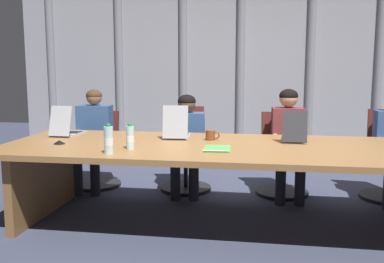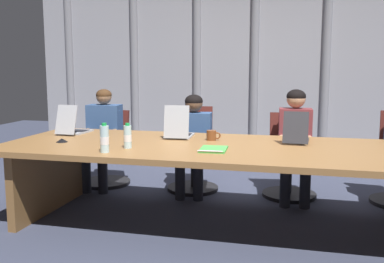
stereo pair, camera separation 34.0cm
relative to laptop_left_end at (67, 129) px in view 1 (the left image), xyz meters
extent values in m
plane|color=#383D51|center=(1.69, -0.35, -0.80)|extent=(13.37, 13.37, 0.00)
cube|color=olive|center=(1.69, -0.35, -0.09)|extent=(4.10, 1.45, 0.05)
cube|color=black|center=(1.69, -0.35, -0.15)|extent=(3.48, 0.10, 0.06)
cube|color=brown|center=(-0.11, -0.35, -0.46)|extent=(0.08, 1.23, 0.69)
cube|color=#9999A0|center=(1.69, 2.23, 0.54)|extent=(6.68, 0.10, 2.68)
cylinder|color=gray|center=(-1.23, 2.18, 0.54)|extent=(0.12, 0.12, 2.63)
cylinder|color=gray|center=(-0.15, 2.18, 0.54)|extent=(0.12, 0.12, 2.63)
cylinder|color=gray|center=(0.82, 2.18, 0.54)|extent=(0.12, 0.12, 2.63)
cylinder|color=gray|center=(1.66, 2.18, 0.54)|extent=(0.12, 0.12, 2.63)
cylinder|color=gray|center=(2.63, 2.18, 0.54)|extent=(0.12, 0.12, 2.63)
cylinder|color=gray|center=(3.54, 2.18, 0.54)|extent=(0.12, 0.12, 2.63)
cube|color=#A8ADB7|center=(0.00, 0.07, -0.05)|extent=(0.24, 0.33, 0.02)
cube|color=black|center=(0.00, 0.09, -0.04)|extent=(0.20, 0.19, 0.00)
cube|color=#A8ADB7|center=(-0.01, -0.14, 0.10)|extent=(0.23, 0.11, 0.30)
cube|color=black|center=(-0.01, -0.13, 0.11)|extent=(0.20, 0.09, 0.26)
cube|color=#A8ADB7|center=(1.14, 0.08, -0.05)|extent=(0.27, 0.35, 0.02)
cube|color=black|center=(1.14, 0.10, -0.04)|extent=(0.22, 0.20, 0.00)
cube|color=#A8ADB7|center=(1.16, -0.12, 0.11)|extent=(0.25, 0.09, 0.31)
cube|color=black|center=(1.16, -0.12, 0.12)|extent=(0.22, 0.07, 0.28)
cube|color=#2D2D33|center=(2.29, 0.06, -0.05)|extent=(0.24, 0.32, 0.02)
cube|color=black|center=(2.29, 0.08, -0.04)|extent=(0.20, 0.18, 0.00)
cube|color=#2D2D33|center=(2.28, -0.14, 0.10)|extent=(0.23, 0.11, 0.28)
cube|color=black|center=(2.28, -0.13, 0.10)|extent=(0.21, 0.09, 0.25)
cube|color=#511E19|center=(-0.01, 0.76, -0.39)|extent=(0.49, 0.49, 0.08)
cube|color=#511E19|center=(0.00, 0.98, -0.12)|extent=(0.44, 0.12, 0.45)
cylinder|color=#262628|center=(-0.01, 0.76, -0.60)|extent=(0.05, 0.05, 0.34)
cylinder|color=black|center=(-0.01, 0.76, -0.78)|extent=(0.60, 0.60, 0.04)
cube|color=#511E19|center=(1.11, 0.76, -0.39)|extent=(0.54, 0.54, 0.08)
cube|color=#511E19|center=(1.07, 0.98, -0.09)|extent=(0.45, 0.18, 0.52)
cylinder|color=#262628|center=(1.11, 0.76, -0.60)|extent=(0.05, 0.05, 0.34)
cylinder|color=black|center=(1.11, 0.76, -0.78)|extent=(0.60, 0.60, 0.04)
cube|color=#511E19|center=(2.22, 0.76, -0.39)|extent=(0.54, 0.54, 0.08)
cube|color=#511E19|center=(2.19, 0.98, -0.11)|extent=(0.44, 0.17, 0.47)
cylinder|color=#262628|center=(2.22, 0.76, -0.60)|extent=(0.05, 0.05, 0.34)
cylinder|color=black|center=(2.22, 0.76, -0.78)|extent=(0.60, 0.60, 0.04)
cube|color=#335184|center=(0.01, 0.74, -0.08)|extent=(0.41, 0.25, 0.53)
sphere|color=#8C6647|center=(0.01, 0.74, 0.28)|extent=(0.18, 0.18, 0.18)
ellipsoid|color=#472D19|center=(0.01, 0.74, 0.30)|extent=(0.19, 0.19, 0.14)
cylinder|color=#335184|center=(0.18, 0.75, 0.00)|extent=(0.08, 0.14, 0.27)
cylinder|color=#8C6647|center=(0.19, 0.54, -0.12)|extent=(0.09, 0.30, 0.06)
cylinder|color=#335184|center=(-0.16, 0.73, 0.00)|extent=(0.08, 0.14, 0.27)
cylinder|color=#8C6647|center=(-0.14, 0.52, -0.12)|extent=(0.09, 0.30, 0.06)
cylinder|color=#262833|center=(0.12, 0.55, -0.38)|extent=(0.16, 0.41, 0.13)
cylinder|color=#262833|center=(0.14, 0.37, -0.59)|extent=(0.11, 0.11, 0.44)
cylinder|color=#262833|center=(-0.08, 0.53, -0.38)|extent=(0.16, 0.41, 0.13)
cylinder|color=#262833|center=(-0.06, 0.35, -0.59)|extent=(0.11, 0.11, 0.44)
cube|color=#335184|center=(1.12, 0.74, -0.12)|extent=(0.42, 0.26, 0.47)
sphere|color=brown|center=(1.12, 0.74, 0.22)|extent=(0.20, 0.20, 0.20)
ellipsoid|color=black|center=(1.12, 0.74, 0.25)|extent=(0.21, 0.21, 0.15)
cylinder|color=#335184|center=(1.29, 0.76, -0.07)|extent=(0.08, 0.14, 0.27)
cylinder|color=brown|center=(1.32, 0.55, -0.19)|extent=(0.09, 0.30, 0.06)
cylinder|color=#335184|center=(0.95, 0.72, -0.07)|extent=(0.08, 0.14, 0.27)
cylinder|color=brown|center=(0.97, 0.51, -0.19)|extent=(0.09, 0.30, 0.06)
cylinder|color=#262833|center=(1.24, 0.55, -0.38)|extent=(0.17, 0.41, 0.13)
cylinder|color=#262833|center=(1.26, 0.37, -0.59)|extent=(0.11, 0.11, 0.44)
cylinder|color=#262833|center=(1.04, 0.53, -0.38)|extent=(0.17, 0.41, 0.13)
cylinder|color=#262833|center=(1.06, 0.35, -0.59)|extent=(0.11, 0.11, 0.44)
cube|color=brown|center=(2.27, 0.74, -0.08)|extent=(0.36, 0.24, 0.54)
sphere|color=tan|center=(2.27, 0.74, 0.30)|extent=(0.20, 0.20, 0.20)
ellipsoid|color=black|center=(2.27, 0.74, 0.32)|extent=(0.21, 0.21, 0.15)
cylinder|color=brown|center=(2.41, 0.75, 0.00)|extent=(0.08, 0.14, 0.27)
cylinder|color=tan|center=(2.42, 0.54, -0.12)|extent=(0.08, 0.30, 0.06)
cylinder|color=brown|center=(2.12, 0.73, 0.00)|extent=(0.08, 0.14, 0.27)
cylinder|color=tan|center=(2.13, 0.52, -0.12)|extent=(0.08, 0.30, 0.06)
cylinder|color=#262833|center=(2.38, 0.55, -0.38)|extent=(0.15, 0.41, 0.13)
cylinder|color=#262833|center=(2.39, 0.37, -0.59)|extent=(0.11, 0.11, 0.44)
cylinder|color=#262833|center=(2.18, 0.53, -0.38)|extent=(0.15, 0.41, 0.13)
cylinder|color=#262833|center=(2.19, 0.35, -0.59)|extent=(0.11, 0.11, 0.44)
cylinder|color=#335184|center=(3.22, 0.74, -0.02)|extent=(0.07, 0.14, 0.27)
cylinder|color=beige|center=(3.22, 0.53, -0.13)|extent=(0.06, 0.30, 0.06)
cylinder|color=silver|center=(0.76, -0.88, 0.05)|extent=(0.07, 0.07, 0.22)
cylinder|color=white|center=(0.76, -0.88, 0.04)|extent=(0.07, 0.07, 0.07)
cylinder|color=green|center=(0.76, -0.88, 0.17)|extent=(0.04, 0.04, 0.02)
cylinder|color=silver|center=(0.87, -0.65, 0.04)|extent=(0.07, 0.07, 0.20)
cylinder|color=white|center=(0.87, -0.65, 0.03)|extent=(0.07, 0.07, 0.06)
cylinder|color=green|center=(0.87, -0.65, 0.15)|extent=(0.04, 0.04, 0.02)
cylinder|color=brown|center=(1.49, -0.07, -0.01)|extent=(0.09, 0.09, 0.10)
torus|color=brown|center=(1.55, -0.07, -0.01)|extent=(0.07, 0.01, 0.07)
cone|color=black|center=(0.15, -0.51, -0.04)|extent=(0.11, 0.11, 0.03)
cube|color=#4CB74C|center=(1.61, -0.57, -0.05)|extent=(0.24, 0.31, 0.02)
cylinder|color=silver|center=(1.61, -0.72, -0.04)|extent=(0.21, 0.02, 0.01)
camera|label=1|loc=(1.99, -4.28, 0.64)|focal=41.64mm
camera|label=2|loc=(2.32, -4.21, 0.64)|focal=41.64mm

